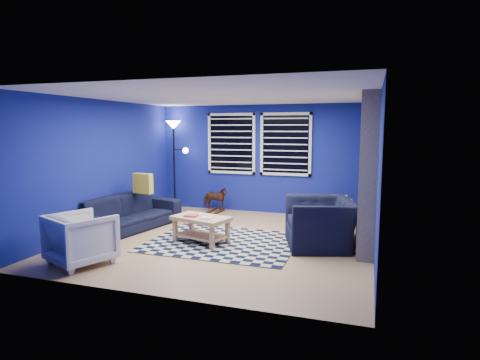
# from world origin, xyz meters

# --- Properties ---
(floor) EXTENTS (5.00, 5.00, 0.00)m
(floor) POSITION_xyz_m (0.00, 0.00, 0.00)
(floor) COLOR tan
(floor) RESTS_ON ground
(ceiling) EXTENTS (5.00, 5.00, 0.00)m
(ceiling) POSITION_xyz_m (0.00, 0.00, 2.50)
(ceiling) COLOR white
(ceiling) RESTS_ON wall_back
(wall_back) EXTENTS (5.00, 0.00, 5.00)m
(wall_back) POSITION_xyz_m (0.00, 2.50, 1.25)
(wall_back) COLOR navy
(wall_back) RESTS_ON floor
(wall_left) EXTENTS (0.00, 5.00, 5.00)m
(wall_left) POSITION_xyz_m (-2.50, 0.00, 1.25)
(wall_left) COLOR navy
(wall_left) RESTS_ON floor
(wall_right) EXTENTS (0.00, 5.00, 5.00)m
(wall_right) POSITION_xyz_m (2.50, 0.00, 1.25)
(wall_right) COLOR navy
(wall_right) RESTS_ON floor
(fireplace) EXTENTS (0.65, 2.00, 2.50)m
(fireplace) POSITION_xyz_m (2.36, 0.50, 1.20)
(fireplace) COLOR gray
(fireplace) RESTS_ON floor
(window_left) EXTENTS (1.17, 0.06, 1.42)m
(window_left) POSITION_xyz_m (-0.75, 2.46, 1.60)
(window_left) COLOR black
(window_left) RESTS_ON wall_back
(window_right) EXTENTS (1.17, 0.06, 1.42)m
(window_right) POSITION_xyz_m (0.55, 2.46, 1.60)
(window_right) COLOR black
(window_right) RESTS_ON wall_back
(tv) EXTENTS (0.07, 1.00, 0.58)m
(tv) POSITION_xyz_m (2.45, 2.00, 1.40)
(tv) COLOR black
(tv) RESTS_ON wall_right
(rug) EXTENTS (2.51, 2.02, 0.02)m
(rug) POSITION_xyz_m (0.03, -0.17, 0.01)
(rug) COLOR black
(rug) RESTS_ON floor
(sofa) EXTENTS (2.42, 1.33, 0.67)m
(sofa) POSITION_xyz_m (-2.05, 0.06, 0.33)
(sofa) COLOR black
(sofa) RESTS_ON floor
(armchair_big) EXTENTS (1.47, 1.37, 0.79)m
(armchair_big) POSITION_xyz_m (1.64, 0.14, 0.39)
(armchair_big) COLOR black
(armchair_big) RESTS_ON floor
(armchair_bent) EXTENTS (1.06, 1.07, 0.75)m
(armchair_bent) POSITION_xyz_m (-1.55, -1.83, 0.38)
(armchair_bent) COLOR gray
(armchair_bent) RESTS_ON floor
(rocking_horse) EXTENTS (0.30, 0.63, 0.52)m
(rocking_horse) POSITION_xyz_m (-1.03, 2.10, 0.33)
(rocking_horse) COLOR #472B17
(rocking_horse) RESTS_ON floor
(coffee_table) EXTENTS (1.08, 0.80, 0.48)m
(coffee_table) POSITION_xyz_m (-0.33, -0.30, 0.33)
(coffee_table) COLOR tan
(coffee_table) RESTS_ON rug
(cabinet) EXTENTS (0.62, 0.47, 0.56)m
(cabinet) POSITION_xyz_m (1.79, 2.02, 0.25)
(cabinet) COLOR tan
(cabinet) RESTS_ON floor
(floor_lamp) EXTENTS (0.58, 0.36, 2.14)m
(floor_lamp) POSITION_xyz_m (-2.13, 2.25, 1.75)
(floor_lamp) COLOR black
(floor_lamp) RESTS_ON floor
(throw_pillow) EXTENTS (0.44, 0.19, 0.40)m
(throw_pillow) POSITION_xyz_m (-1.90, 0.43, 0.87)
(throw_pillow) COLOR gold
(throw_pillow) RESTS_ON sofa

